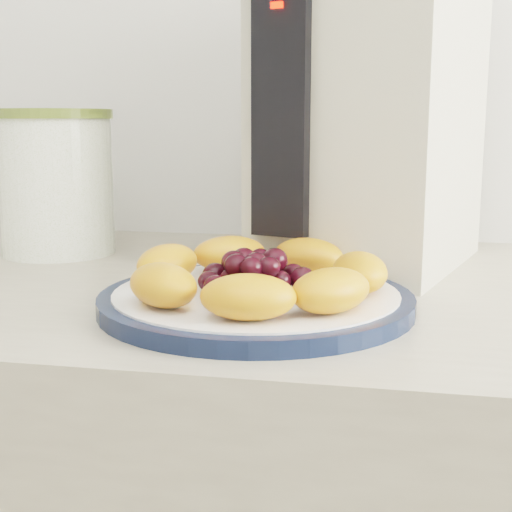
# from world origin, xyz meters

# --- Properties ---
(plate_rim) EXTENTS (0.29, 0.29, 0.01)m
(plate_rim) POSITION_xyz_m (0.01, 1.08, 0.91)
(plate_rim) COLOR #131F39
(plate_rim) RESTS_ON counter
(plate_face) EXTENTS (0.26, 0.26, 0.02)m
(plate_face) POSITION_xyz_m (0.01, 1.08, 0.91)
(plate_face) COLOR white
(plate_face) RESTS_ON counter
(canister) EXTENTS (0.15, 0.15, 0.17)m
(canister) POSITION_xyz_m (-0.29, 1.31, 0.99)
(canister) COLOR #597220
(canister) RESTS_ON counter
(canister_lid) EXTENTS (0.16, 0.16, 0.01)m
(canister_lid) POSITION_xyz_m (-0.29, 1.31, 1.08)
(canister_lid) COLOR olive
(canister_lid) RESTS_ON canister
(appliance_body) EXTENTS (0.28, 0.33, 0.35)m
(appliance_body) POSITION_xyz_m (0.11, 1.32, 1.08)
(appliance_body) COLOR beige
(appliance_body) RESTS_ON counter
(appliance_panel) EXTENTS (0.06, 0.04, 0.26)m
(appliance_panel) POSITION_xyz_m (0.02, 1.20, 1.08)
(appliance_panel) COLOR black
(appliance_panel) RESTS_ON appliance_body
(appliance_led) EXTENTS (0.01, 0.01, 0.01)m
(appliance_led) POSITION_xyz_m (0.02, 1.18, 1.18)
(appliance_led) COLOR #FF0C05
(appliance_led) RESTS_ON appliance_panel
(fruit_plate) EXTENTS (0.25, 0.25, 0.04)m
(fruit_plate) POSITION_xyz_m (0.02, 1.08, 0.93)
(fruit_plate) COLOR orange
(fruit_plate) RESTS_ON plate_face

